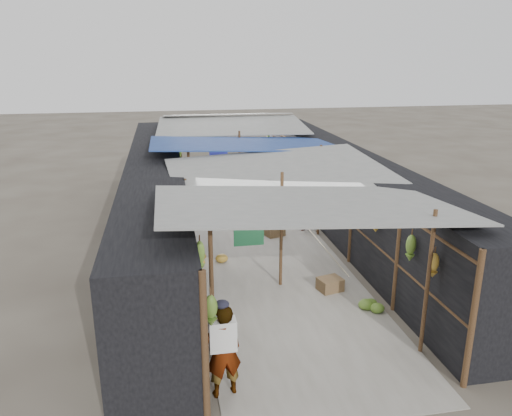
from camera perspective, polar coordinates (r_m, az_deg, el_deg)
ground at (r=8.84m, az=7.43°, el=-17.14°), size 80.00×80.00×0.00m
aisle_slab at (r=14.50m, az=-0.34°, el=-2.80°), size 3.60×16.00×0.02m
stall_left at (r=13.95m, az=-11.33°, el=0.97°), size 1.40×15.00×2.30m
stall_right at (r=14.85m, az=9.97°, el=2.02°), size 1.40×15.00×2.30m
crate_near at (r=14.21m, az=2.11°, el=-2.63°), size 0.61×0.54×0.31m
crate_mid at (r=11.13m, az=8.46°, el=-8.66°), size 0.58×0.51×0.30m
crate_back at (r=16.03m, az=-5.02°, el=-0.42°), size 0.53×0.49×0.27m
black_basin at (r=17.40m, az=2.14°, el=0.93°), size 0.67×0.67×0.20m
vendor_elderly at (r=7.71m, az=-3.78°, el=-15.96°), size 0.61×0.46×1.51m
shopper_blue at (r=14.41m, az=0.04°, el=0.84°), size 0.97×0.80×1.82m
vendor_seated at (r=14.60m, az=5.31°, el=-0.90°), size 0.42×0.63×0.91m
market_canopy at (r=14.20m, az=-0.50°, el=6.80°), size 5.62×15.20×2.77m
hanging_bananas at (r=13.77m, az=-0.14°, el=3.16°), size 3.96×14.50×0.77m
floor_bananas at (r=14.95m, az=-1.55°, el=-1.60°), size 3.72×9.77×0.35m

